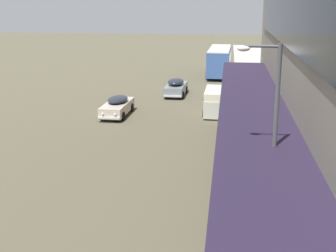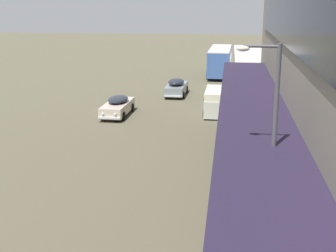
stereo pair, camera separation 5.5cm
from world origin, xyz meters
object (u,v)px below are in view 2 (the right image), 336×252
at_px(sedan_trailing_near, 176,87).
at_px(sedan_trailing_mid, 118,106).
at_px(street_lamp, 270,131).
at_px(transit_bus_kerbside_front, 220,60).
at_px(vw_van, 217,100).

bearing_deg(sedan_trailing_near, sedan_trailing_mid, -113.79).
height_order(sedan_trailing_near, street_lamp, street_lamp).
distance_m(transit_bus_kerbside_front, vw_van, 19.32).
bearing_deg(street_lamp, sedan_trailing_near, 103.21).
xyz_separation_m(transit_bus_kerbside_front, street_lamp, (2.55, -39.23, 2.44)).
xyz_separation_m(vw_van, street_lamp, (2.34, -19.92, 3.19)).
relative_size(sedan_trailing_mid, vw_van, 1.08).
relative_size(vw_van, street_lamp, 0.64).
bearing_deg(transit_bus_kerbside_front, street_lamp, -86.28).
bearing_deg(street_lamp, sedan_trailing_mid, 118.17).
distance_m(sedan_trailing_mid, street_lamp, 21.30).
relative_size(transit_bus_kerbside_front, street_lamp, 1.35).
xyz_separation_m(sedan_trailing_mid, vw_van, (7.57, 1.41, 0.36)).
distance_m(sedan_trailing_near, vw_van, 7.89).
height_order(sedan_trailing_near, vw_van, vw_van).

